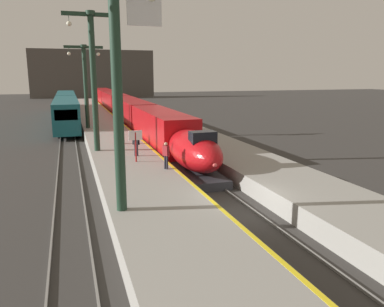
{
  "coord_description": "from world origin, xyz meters",
  "views": [
    {
      "loc": [
        -7.84,
        -15.9,
        6.81
      ],
      "look_at": [
        -0.42,
        6.66,
        1.8
      ],
      "focal_mm": 35.16,
      "sensor_mm": 36.0,
      "label": 1
    }
  ],
  "objects_px": {
    "highspeed_train_main": "(123,107)",
    "departure_info_board": "(136,140)",
    "station_column_mid": "(93,70)",
    "passenger_far_waiting": "(166,153)",
    "station_column_far": "(85,78)",
    "passenger_near_edge": "(121,132)",
    "passenger_mid_platform": "(136,142)",
    "regional_train_adjacent": "(66,107)",
    "station_column_near": "(118,70)",
    "rolling_suitcase": "(120,140)"
  },
  "relations": [
    {
      "from": "station_column_mid",
      "to": "passenger_far_waiting",
      "type": "bearing_deg",
      "value": -63.73
    },
    {
      "from": "station_column_mid",
      "to": "regional_train_adjacent",
      "type": "bearing_deg",
      "value": 94.3
    },
    {
      "from": "rolling_suitcase",
      "to": "passenger_near_edge",
      "type": "bearing_deg",
      "value": -16.41
    },
    {
      "from": "station_column_mid",
      "to": "passenger_mid_platform",
      "type": "distance_m",
      "value": 6.38
    },
    {
      "from": "departure_info_board",
      "to": "rolling_suitcase",
      "type": "bearing_deg",
      "value": 91.19
    },
    {
      "from": "passenger_far_waiting",
      "to": "station_column_mid",
      "type": "bearing_deg",
      "value": 116.27
    },
    {
      "from": "passenger_near_edge",
      "to": "passenger_mid_platform",
      "type": "distance_m",
      "value": 5.26
    },
    {
      "from": "station_column_near",
      "to": "passenger_near_edge",
      "type": "xyz_separation_m",
      "value": [
        2.13,
        16.0,
        -4.93
      ]
    },
    {
      "from": "regional_train_adjacent",
      "to": "passenger_mid_platform",
      "type": "bearing_deg",
      "value": -81.66
    },
    {
      "from": "station_column_mid",
      "to": "passenger_mid_platform",
      "type": "bearing_deg",
      "value": -49.24
    },
    {
      "from": "regional_train_adjacent",
      "to": "passenger_far_waiting",
      "type": "xyz_separation_m",
      "value": [
        5.81,
        -36.53,
        -0.09
      ]
    },
    {
      "from": "departure_info_board",
      "to": "highspeed_train_main",
      "type": "bearing_deg",
      "value": 83.42
    },
    {
      "from": "regional_train_adjacent",
      "to": "passenger_mid_platform",
      "type": "xyz_separation_m",
      "value": [
        4.72,
        -32.14,
        -0.09
      ]
    },
    {
      "from": "regional_train_adjacent",
      "to": "passenger_mid_platform",
      "type": "distance_m",
      "value": 32.49
    },
    {
      "from": "highspeed_train_main",
      "to": "passenger_near_edge",
      "type": "relative_size",
      "value": 45.03
    },
    {
      "from": "departure_info_board",
      "to": "station_column_mid",
      "type": "bearing_deg",
      "value": 114.64
    },
    {
      "from": "station_column_mid",
      "to": "passenger_near_edge",
      "type": "bearing_deg",
      "value": 46.86
    },
    {
      "from": "highspeed_train_main",
      "to": "station_column_far",
      "type": "bearing_deg",
      "value": -112.42
    },
    {
      "from": "regional_train_adjacent",
      "to": "rolling_suitcase",
      "type": "relative_size",
      "value": 37.27
    },
    {
      "from": "regional_train_adjacent",
      "to": "departure_info_board",
      "type": "relative_size",
      "value": 17.26
    },
    {
      "from": "station_column_near",
      "to": "passenger_far_waiting",
      "type": "height_order",
      "value": "station_column_near"
    },
    {
      "from": "highspeed_train_main",
      "to": "regional_train_adjacent",
      "type": "relative_size",
      "value": 2.08
    },
    {
      "from": "passenger_mid_platform",
      "to": "station_column_far",
      "type": "bearing_deg",
      "value": 98.87
    },
    {
      "from": "passenger_mid_platform",
      "to": "passenger_far_waiting",
      "type": "height_order",
      "value": "same"
    },
    {
      "from": "highspeed_train_main",
      "to": "station_column_near",
      "type": "xyz_separation_m",
      "value": [
        -5.85,
        -41.17,
        5.0
      ]
    },
    {
      "from": "passenger_mid_platform",
      "to": "departure_info_board",
      "type": "distance_m",
      "value": 1.94
    },
    {
      "from": "highspeed_train_main",
      "to": "passenger_mid_platform",
      "type": "distance_m",
      "value": 30.6
    },
    {
      "from": "regional_train_adjacent",
      "to": "station_column_far",
      "type": "bearing_deg",
      "value": -82.19
    },
    {
      "from": "highspeed_train_main",
      "to": "passenger_far_waiting",
      "type": "height_order",
      "value": "highspeed_train_main"
    },
    {
      "from": "regional_train_adjacent",
      "to": "station_column_far",
      "type": "relative_size",
      "value": 4.14
    },
    {
      "from": "passenger_mid_platform",
      "to": "rolling_suitcase",
      "type": "distance_m",
      "value": 5.36
    },
    {
      "from": "station_column_mid",
      "to": "rolling_suitcase",
      "type": "distance_m",
      "value": 6.57
    },
    {
      "from": "highspeed_train_main",
      "to": "rolling_suitcase",
      "type": "height_order",
      "value": "highspeed_train_main"
    },
    {
      "from": "regional_train_adjacent",
      "to": "highspeed_train_main",
      "type": "bearing_deg",
      "value": -12.06
    },
    {
      "from": "highspeed_train_main",
      "to": "station_column_near",
      "type": "height_order",
      "value": "station_column_near"
    },
    {
      "from": "passenger_near_edge",
      "to": "passenger_far_waiting",
      "type": "xyz_separation_m",
      "value": [
        1.43,
        -9.64,
        0.0
      ]
    },
    {
      "from": "passenger_near_edge",
      "to": "station_column_near",
      "type": "bearing_deg",
      "value": -97.58
    },
    {
      "from": "highspeed_train_main",
      "to": "passenger_mid_platform",
      "type": "xyz_separation_m",
      "value": [
        -3.38,
        -30.41,
        0.07
      ]
    },
    {
      "from": "station_column_near",
      "to": "passenger_near_edge",
      "type": "relative_size",
      "value": 5.75
    },
    {
      "from": "regional_train_adjacent",
      "to": "passenger_near_edge",
      "type": "relative_size",
      "value": 21.66
    },
    {
      "from": "regional_train_adjacent",
      "to": "rolling_suitcase",
      "type": "distance_m",
      "value": 27.2
    },
    {
      "from": "station_column_mid",
      "to": "departure_info_board",
      "type": "distance_m",
      "value": 6.95
    },
    {
      "from": "regional_train_adjacent",
      "to": "passenger_far_waiting",
      "type": "bearing_deg",
      "value": -80.97
    },
    {
      "from": "highspeed_train_main",
      "to": "departure_info_board",
      "type": "xyz_separation_m",
      "value": [
        -3.72,
        -32.25,
        0.59
      ]
    },
    {
      "from": "passenger_far_waiting",
      "to": "station_column_far",
      "type": "bearing_deg",
      "value": 99.98
    },
    {
      "from": "station_column_mid",
      "to": "station_column_far",
      "type": "bearing_deg",
      "value": 90.0
    },
    {
      "from": "passenger_far_waiting",
      "to": "rolling_suitcase",
      "type": "relative_size",
      "value": 1.72
    },
    {
      "from": "regional_train_adjacent",
      "to": "station_column_near",
      "type": "distance_m",
      "value": 43.23
    },
    {
      "from": "passenger_far_waiting",
      "to": "departure_info_board",
      "type": "distance_m",
      "value": 2.97
    },
    {
      "from": "regional_train_adjacent",
      "to": "station_column_far",
      "type": "distance_m",
      "value": 16.73
    }
  ]
}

